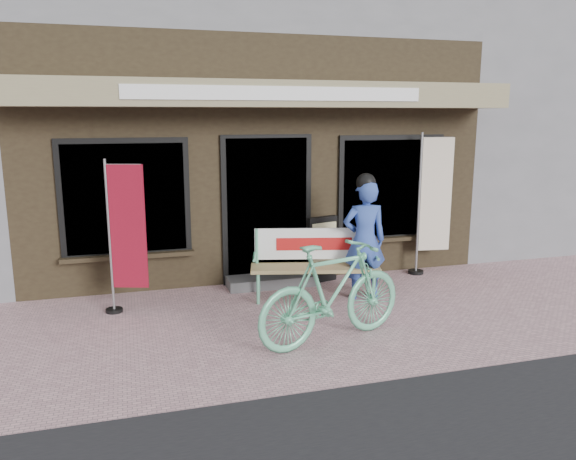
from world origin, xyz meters
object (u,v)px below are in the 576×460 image
object	(u,v)px
bench	(315,258)
person	(364,238)
nobori_cream	(433,202)
nobori_red	(125,235)
menu_stand	(322,249)
bicycle	(332,293)

from	to	relation	value
bench	person	distance (m)	0.73
bench	nobori_cream	size ratio (longest dim) A/B	0.81
nobori_red	nobori_cream	xyz separation A→B (m)	(4.62, 0.55, 0.13)
nobori_red	menu_stand	world-z (taller)	nobori_red
nobori_cream	menu_stand	distance (m)	1.92
bicycle	nobori_cream	size ratio (longest dim) A/B	0.85
bicycle	menu_stand	world-z (taller)	bicycle
bicycle	menu_stand	distance (m)	2.28
bicycle	nobori_cream	distance (m)	3.33
bench	nobori_cream	distance (m)	2.31
person	bicycle	bearing A→B (deg)	-117.48
bicycle	bench	bearing A→B (deg)	-28.01
person	nobori_cream	bearing A→B (deg)	37.71
bench	person	world-z (taller)	person
bench	nobori_cream	bearing A→B (deg)	29.82
bicycle	nobori_cream	world-z (taller)	nobori_cream
person	menu_stand	distance (m)	0.98
person	nobori_red	bearing A→B (deg)	-176.93
bicycle	nobori_cream	bearing A→B (deg)	-65.06
bench	nobori_red	distance (m)	2.52
bench	bicycle	distance (m)	1.58
person	nobori_red	xyz separation A→B (m)	(-3.10, 0.30, 0.16)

